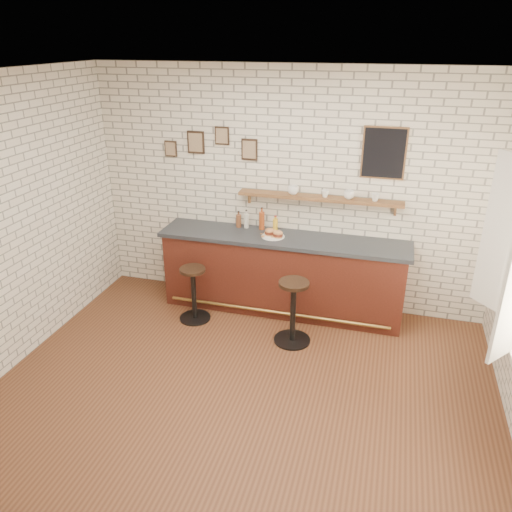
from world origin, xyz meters
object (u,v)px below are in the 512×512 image
(bar_counter, at_px, (282,274))
(shelf_cup_d, at_px, (375,197))
(bar_stool_right, at_px, (293,310))
(bitters_bottle_brown, at_px, (239,221))
(bitters_bottle_amber, at_px, (262,220))
(shelf_cup_b, at_px, (325,194))
(condiment_bottle_yellow, at_px, (275,224))
(sandwich_plate, at_px, (273,236))
(bitters_bottle_white, at_px, (246,221))
(shelf_cup_c, at_px, (349,195))
(shelf_cup_a, at_px, (293,190))
(ciabatta_sandwich, at_px, (274,233))
(bar_stool_left, at_px, (194,292))

(bar_counter, relative_size, shelf_cup_d, 32.41)
(bar_counter, bearing_deg, bar_stool_right, -67.70)
(bitters_bottle_brown, height_order, bitters_bottle_amber, bitters_bottle_amber)
(bar_counter, relative_size, bar_stool_right, 4.00)
(bar_stool_right, bearing_deg, shelf_cup_b, 79.34)
(bar_stool_right, relative_size, shelf_cup_b, 8.55)
(condiment_bottle_yellow, height_order, shelf_cup_b, shelf_cup_b)
(condiment_bottle_yellow, distance_m, bar_stool_right, 1.20)
(sandwich_plate, bearing_deg, bitters_bottle_white, 151.88)
(shelf_cup_b, relative_size, shelf_cup_d, 0.95)
(condiment_bottle_yellow, bearing_deg, bitters_bottle_brown, -180.00)
(bitters_bottle_white, distance_m, shelf_cup_b, 1.08)
(shelf_cup_c, bearing_deg, condiment_bottle_yellow, 121.82)
(bar_stool_right, relative_size, shelf_cup_a, 5.87)
(bitters_bottle_brown, bearing_deg, shelf_cup_c, 0.67)
(sandwich_plate, distance_m, shelf_cup_c, 1.04)
(sandwich_plate, height_order, shelf_cup_c, shelf_cup_c)
(bitters_bottle_brown, distance_m, bar_stool_right, 1.45)
(sandwich_plate, height_order, bitters_bottle_white, bitters_bottle_white)
(ciabatta_sandwich, bearing_deg, shelf_cup_c, 15.29)
(bar_stool_left, height_order, shelf_cup_b, shelf_cup_b)
(bar_counter, xyz_separation_m, bitters_bottle_white, (-0.53, 0.18, 0.60))
(bitters_bottle_brown, height_order, shelf_cup_d, shelf_cup_d)
(condiment_bottle_yellow, bearing_deg, bar_stool_right, -63.95)
(shelf_cup_a, bearing_deg, sandwich_plate, -156.59)
(sandwich_plate, xyz_separation_m, bitters_bottle_brown, (-0.51, 0.22, 0.08))
(bitters_bottle_brown, relative_size, bar_stool_right, 0.28)
(shelf_cup_b, bearing_deg, condiment_bottle_yellow, 110.37)
(bitters_bottle_amber, bearing_deg, bitters_bottle_white, -180.00)
(bitters_bottle_amber, bearing_deg, shelf_cup_c, 0.87)
(bar_counter, distance_m, shelf_cup_c, 1.30)
(bar_stool_right, height_order, shelf_cup_b, shelf_cup_b)
(condiment_bottle_yellow, height_order, shelf_cup_d, shelf_cup_d)
(ciabatta_sandwich, distance_m, bar_stool_left, 1.23)
(sandwich_plate, relative_size, shelf_cup_c, 2.20)
(sandwich_plate, height_order, bitters_bottle_amber, bitters_bottle_amber)
(ciabatta_sandwich, height_order, bitters_bottle_brown, bitters_bottle_brown)
(shelf_cup_a, xyz_separation_m, shelf_cup_c, (0.68, 0.00, -0.00))
(shelf_cup_d, bearing_deg, shelf_cup_c, -167.40)
(shelf_cup_c, bearing_deg, bitters_bottle_brown, 121.46)
(shelf_cup_b, bearing_deg, shelf_cup_a, 108.84)
(bitters_bottle_amber, relative_size, bar_stool_left, 0.42)
(bitters_bottle_white, distance_m, condiment_bottle_yellow, 0.38)
(bar_counter, bearing_deg, bitters_bottle_brown, 163.71)
(bar_stool_right, distance_m, shelf_cup_b, 1.45)
(shelf_cup_b, bearing_deg, sandwich_plate, 130.72)
(bitters_bottle_brown, relative_size, bitters_bottle_white, 0.89)
(bar_stool_left, distance_m, shelf_cup_c, 2.22)
(bitters_bottle_amber, height_order, shelf_cup_c, shelf_cup_c)
(bitters_bottle_brown, xyz_separation_m, shelf_cup_d, (1.68, 0.02, 0.45))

